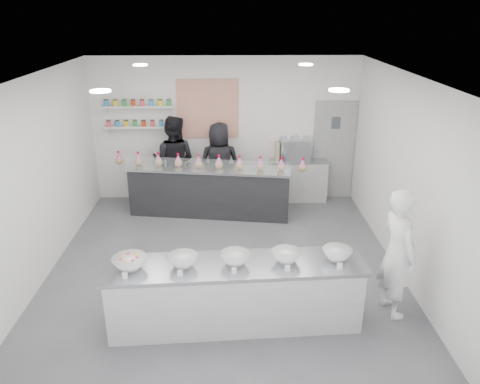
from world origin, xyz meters
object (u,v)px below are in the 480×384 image
(staff_right, at_px, (220,164))
(prep_counter, at_px, (235,294))
(woman_prep, at_px, (397,253))
(staff_left, at_px, (174,162))
(back_bar, at_px, (209,191))
(espresso_machine, at_px, (295,150))
(espresso_ledge, at_px, (298,180))

(staff_right, bearing_deg, prep_counter, 91.93)
(woman_prep, bearing_deg, staff_left, 27.33)
(prep_counter, bearing_deg, back_bar, 94.22)
(prep_counter, bearing_deg, espresso_machine, 69.54)
(espresso_ledge, xyz_separation_m, staff_left, (-2.60, -0.18, 0.50))
(espresso_machine, relative_size, staff_right, 0.34)
(espresso_ledge, bearing_deg, prep_counter, -108.26)
(staff_right, bearing_deg, back_bar, 67.98)
(back_bar, xyz_separation_m, espresso_machine, (1.76, 0.72, 0.63))
(prep_counter, xyz_separation_m, staff_left, (-1.21, 4.03, 0.50))
(back_bar, distance_m, woman_prep, 4.19)
(woman_prep, xyz_separation_m, staff_right, (-2.41, 3.79, -0.02))
(staff_left, height_order, staff_right, staff_left)
(back_bar, bearing_deg, staff_left, 152.02)
(espresso_machine, bearing_deg, espresso_ledge, 0.00)
(woman_prep, bearing_deg, espresso_machine, -2.01)
(espresso_ledge, bearing_deg, staff_right, -173.84)
(back_bar, height_order, woman_prep, woman_prep)
(prep_counter, relative_size, staff_left, 1.74)
(staff_left, xyz_separation_m, staff_right, (0.94, 0.00, -0.07))
(prep_counter, distance_m, staff_right, 4.06)
(prep_counter, bearing_deg, staff_left, 103.25)
(back_bar, xyz_separation_m, woman_prep, (2.60, -3.25, 0.40))
(espresso_machine, xyz_separation_m, staff_left, (-2.49, -0.18, -0.18))
(prep_counter, height_order, woman_prep, woman_prep)
(espresso_ledge, bearing_deg, espresso_machine, 180.00)
(prep_counter, distance_m, staff_left, 4.23)
(staff_left, bearing_deg, prep_counter, 117.31)
(back_bar, height_order, staff_left, staff_left)
(staff_left, relative_size, staff_right, 1.08)
(staff_left, bearing_deg, espresso_ledge, -165.51)
(espresso_ledge, bearing_deg, staff_left, -176.04)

